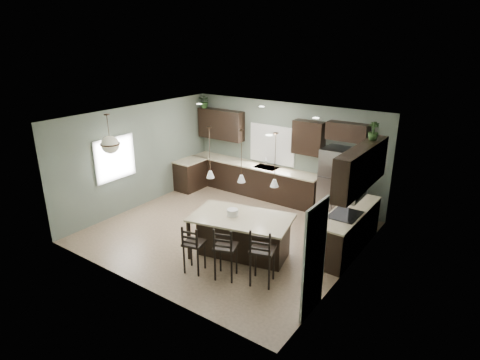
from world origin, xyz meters
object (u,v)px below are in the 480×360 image
Objects in this scene: bar_stool_right at (262,256)px; bar_stool_center at (226,252)px; serving_dish at (233,212)px; refrigerator at (339,184)px; bar_stool_left at (194,248)px; kitchen_island at (241,237)px; plant_back_left at (205,101)px.

bar_stool_center is at bearing -177.85° from bar_stool_right.
bar_stool_center is (0.42, -0.81, -0.43)m from serving_dish.
serving_dish is at bearing -109.26° from refrigerator.
bar_stool_left is 1.40m from bar_stool_right.
bar_stool_right is (0.69, 0.24, 0.04)m from bar_stool_center.
refrigerator reaches higher than serving_dish.
refrigerator reaches higher than bar_stool_center.
serving_dish reaches higher than kitchen_island.
kitchen_island is 1.11m from bar_stool_right.
kitchen_island is 0.89m from bar_stool_center.
bar_stool_left is at bearing -179.63° from bar_stool_right.
bar_stool_left is at bearing 176.32° from bar_stool_center.
bar_stool_center is (-0.67, -3.94, -0.36)m from refrigerator.
kitchen_island is 1.87× the size of bar_stool_center.
serving_dish is 0.21× the size of bar_stool_center.
serving_dish is at bearing 135.74° from bar_stool_right.
serving_dish is 1.12m from bar_stool_left.
plant_back_left is at bearing 113.97° from bar_stool_center.
bar_stool_center is (0.65, 0.18, 0.04)m from bar_stool_left.
bar_stool_right is (1.11, -0.56, -0.40)m from serving_dish.
bar_stool_right reaches higher than bar_stool_center.
plant_back_left is at bearing 177.80° from refrigerator.
bar_stool_left is at bearing -107.79° from refrigerator.
plant_back_left is (-3.47, 3.31, 1.61)m from serving_dish.
kitchen_island is at bearing -106.25° from refrigerator.
serving_dish is at bearing -43.67° from plant_back_left.
bar_stool_left is 0.87× the size of bar_stool_right.
bar_stool_right reaches higher than bar_stool_left.
bar_stool_left is 2.56× the size of plant_back_left.
plant_back_left is (-3.66, 3.27, 2.14)m from kitchen_island.
kitchen_island is at bearing 85.60° from bar_stool_center.
plant_back_left reaches higher than serving_dish.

